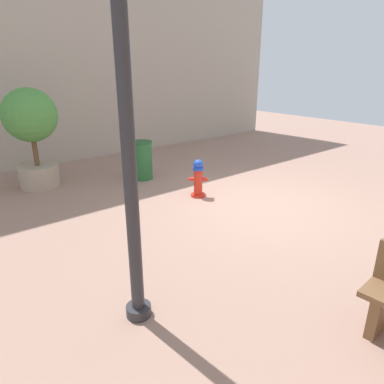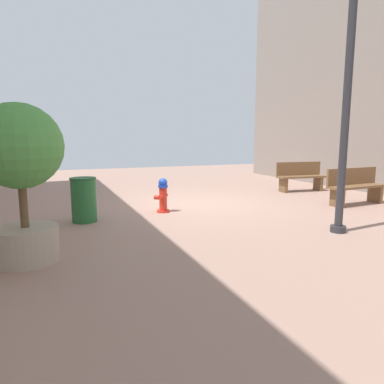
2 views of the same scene
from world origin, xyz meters
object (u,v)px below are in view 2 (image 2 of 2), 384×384
at_px(bench_far, 355,185).
at_px(street_lamp, 348,75).
at_px(planter_tree, 20,166).
at_px(bench_near, 300,176).
at_px(trash_bin, 84,200).
at_px(fire_hydrant, 163,195).

bearing_deg(bench_far, street_lamp, 37.62).
bearing_deg(street_lamp, planter_tree, -5.49).
xyz_separation_m(bench_near, planter_tree, (7.94, 3.81, 0.86)).
distance_m(street_lamp, trash_bin, 5.54).
xyz_separation_m(bench_far, street_lamp, (2.50, 1.92, 2.31)).
bearing_deg(fire_hydrant, planter_tree, 41.06).
bearing_deg(bench_near, fire_hydrant, 15.07).
xyz_separation_m(fire_hydrant, bench_near, (-5.16, -1.39, 0.09)).
relative_size(fire_hydrant, bench_far, 0.44).
relative_size(fire_hydrant, planter_tree, 0.37).
bearing_deg(planter_tree, bench_far, -169.61).
distance_m(fire_hydrant, trash_bin, 1.82).
relative_size(fire_hydrant, bench_near, 0.48).
bearing_deg(fire_hydrant, street_lamp, 130.12).
relative_size(bench_far, street_lamp, 0.39).
xyz_separation_m(fire_hydrant, trash_bin, (1.80, 0.28, 0.06)).
relative_size(street_lamp, trash_bin, 4.98).
bearing_deg(street_lamp, bench_far, -142.38).
bearing_deg(bench_far, fire_hydrant, -11.42).
bearing_deg(fire_hydrant, bench_near, -164.93).
bearing_deg(street_lamp, bench_near, -121.96).
distance_m(fire_hydrant, bench_near, 5.34).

